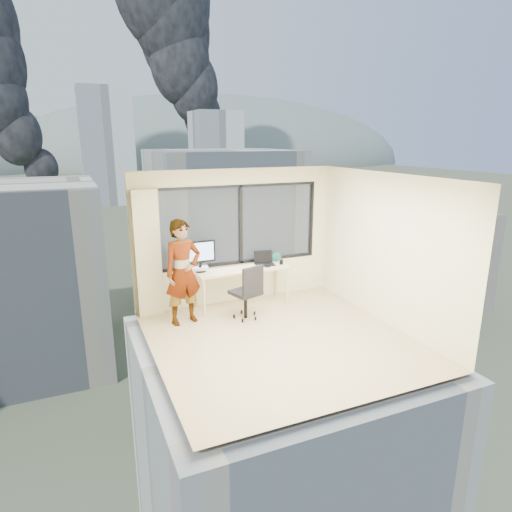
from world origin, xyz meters
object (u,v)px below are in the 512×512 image
monitor (200,256)px  laptop (265,259)px  chair (245,291)px  person (183,272)px  desk (242,287)px  game_console (199,268)px  handbag (276,257)px

monitor → laptop: size_ratio=1.52×
chair → person: size_ratio=0.56×
desk → game_console: (-0.80, 0.19, 0.41)m
person → game_console: person is taller
desk → person: bearing=-163.7°
chair → game_console: 1.05m
game_console → laptop: (1.28, -0.16, 0.08)m
chair → laptop: 0.99m
monitor → game_console: monitor is taller
monitor → chair: bearing=-49.8°
desk → monitor: (-0.80, 0.11, 0.67)m
monitor → handbag: 1.62m
chair → handbag: (0.99, 0.80, 0.33)m
handbag → game_console: bearing=176.0°
desk → chair: size_ratio=1.75×
person → game_console: (0.44, 0.55, -0.13)m
desk → chair: 0.66m
desk → laptop: 0.69m
desk → handbag: (0.80, 0.19, 0.47)m
game_console → handbag: (1.60, -0.00, 0.05)m
desk → handbag: handbag is taller
handbag → laptop: bearing=-156.9°
person → game_console: 0.72m
desk → monitor: bearing=172.4°
game_console → monitor: bearing=-81.5°
person → laptop: size_ratio=4.73×
person → handbag: (2.04, 0.55, -0.08)m
laptop → game_console: bearing=-177.1°
chair → handbag: 1.31m
game_console → desk: bearing=-4.9°
person → handbag: person is taller
desk → game_console: 0.92m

